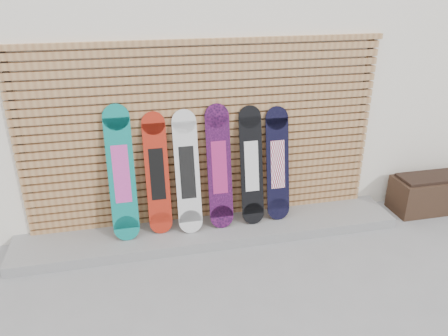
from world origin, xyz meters
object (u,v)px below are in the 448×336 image
at_px(snowboard_0, 121,174).
at_px(snowboard_1, 157,174).
at_px(snowboard_2, 187,172).
at_px(snowboard_5, 278,164).
at_px(planter_box, 434,193).
at_px(snowboard_3, 219,167).
at_px(snowboard_4, 251,166).

xyz_separation_m(snowboard_0, snowboard_1, (0.40, 0.03, -0.06)).
height_order(snowboard_2, snowboard_5, snowboard_2).
bearing_deg(planter_box, snowboard_1, 177.86).
relative_size(snowboard_0, snowboard_1, 1.08).
xyz_separation_m(snowboard_3, snowboard_4, (0.39, 0.00, -0.02)).
height_order(snowboard_3, snowboard_4, snowboard_3).
distance_m(planter_box, snowboard_1, 3.69).
distance_m(snowboard_2, snowboard_5, 1.11).
height_order(planter_box, snowboard_3, snowboard_3).
bearing_deg(snowboard_0, snowboard_1, 4.56).
xyz_separation_m(snowboard_3, snowboard_5, (0.73, 0.02, -0.04)).
bearing_deg(snowboard_4, snowboard_3, -179.78).
bearing_deg(snowboard_3, snowboard_2, -177.80).
distance_m(snowboard_1, snowboard_2, 0.35).
relative_size(snowboard_2, snowboard_5, 1.03).
height_order(snowboard_1, snowboard_5, snowboard_1).
height_order(planter_box, snowboard_2, snowboard_2).
distance_m(planter_box, snowboard_3, 2.98).
bearing_deg(snowboard_0, snowboard_5, 0.87).
relative_size(snowboard_1, snowboard_3, 0.97).
bearing_deg(snowboard_3, snowboard_4, 0.22).
height_order(snowboard_0, snowboard_1, snowboard_0).
bearing_deg(snowboard_2, snowboard_3, 2.20).
distance_m(snowboard_1, snowboard_5, 1.45).
bearing_deg(snowboard_2, planter_box, -1.75).
bearing_deg(snowboard_2, snowboard_1, 174.12).
distance_m(planter_box, snowboard_4, 2.59).
bearing_deg(snowboard_5, snowboard_1, 179.87).
bearing_deg(snowboard_5, planter_box, -3.47).
height_order(snowboard_1, snowboard_3, snowboard_3).
distance_m(planter_box, snowboard_2, 3.35).
xyz_separation_m(snowboard_0, snowboard_5, (1.85, 0.03, -0.07)).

